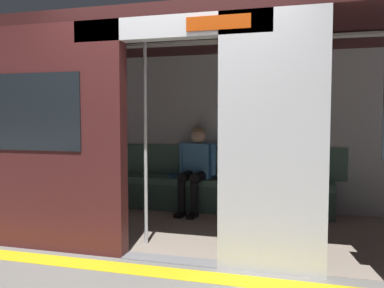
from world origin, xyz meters
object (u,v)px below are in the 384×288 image
bench_seat (216,187)px  person_seated (196,164)px  handbag (233,173)px  grab_pole_far (222,140)px  train_car (195,101)px  grab_pole_door (146,139)px  book (174,176)px

bench_seat → person_seated: person_seated is taller
bench_seat → handbag: handbag is taller
person_seated → grab_pole_far: size_ratio=0.54×
train_car → person_seated: bearing=-76.2°
train_car → grab_pole_door: size_ratio=2.88×
bench_seat → handbag: 0.30m
book → grab_pole_door: (-0.23, 1.67, 0.63)m
bench_seat → grab_pole_door: grab_pole_door is taller
person_seated → grab_pole_door: (0.13, 1.55, 0.43)m
train_car → grab_pole_door: 0.88m
book → person_seated: bearing=143.5°
train_car → bench_seat: train_car is taller
handbag → grab_pole_far: bearing=96.1°
person_seated → handbag: (-0.50, -0.10, -0.13)m
grab_pole_door → grab_pole_far: 0.81m
grab_pole_door → person_seated: bearing=-94.8°
grab_pole_door → grab_pole_far: bearing=-177.7°
person_seated → book: 0.43m
train_car → handbag: train_car is taller
train_car → handbag: bearing=-106.8°
train_car → grab_pole_far: train_car is taller
handbag → train_car: bearing=73.2°
handbag → grab_pole_far: 1.72m
book → train_car: bearing=102.3°
bench_seat → book: (0.64, -0.07, 0.12)m
bench_seat → grab_pole_far: bearing=104.4°
grab_pole_door → grab_pole_far: same height
bench_seat → grab_pole_door: size_ratio=1.43×
handbag → book: (0.87, -0.02, -0.07)m
book → grab_pole_far: size_ratio=0.10×
bench_seat → grab_pole_door: (0.40, 1.60, 0.75)m
bench_seat → book: book is taller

